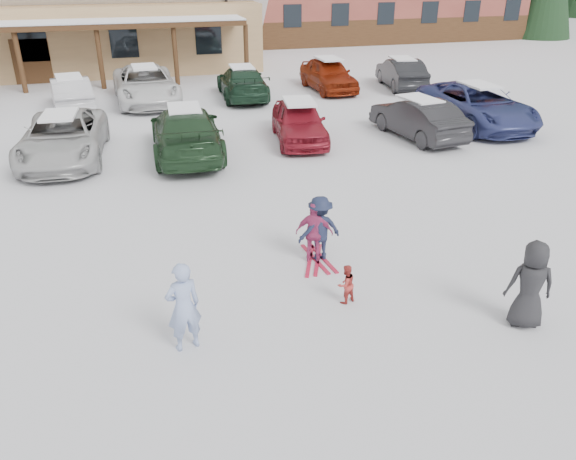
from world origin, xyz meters
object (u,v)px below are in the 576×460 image
object	(u,v)px
bystander_dark	(530,285)
parked_car_5	(418,118)
adult_skier	(183,307)
parked_car_9	(71,94)
parked_car_4	(299,121)
parked_car_10	(146,85)
parked_car_11	(242,83)
toddler_red	(346,284)
child_magenta	(314,233)
child_navy	(320,229)
parked_car_2	(63,137)
parked_car_6	(477,105)
parked_car_12	(328,75)
parked_car_13	(401,73)
lamp_post	(226,7)
parked_car_3	(186,132)

from	to	relation	value
bystander_dark	parked_car_5	size ratio (longest dim) A/B	0.38
adult_skier	parked_car_5	bearing A→B (deg)	-147.71
bystander_dark	parked_car_9	distance (m)	20.32
parked_car_4	parked_car_10	xyz separation A→B (m)	(-4.84, 7.42, 0.08)
parked_car_4	parked_car_5	size ratio (longest dim) A/B	0.98
parked_car_4	parked_car_11	distance (m)	7.13
toddler_red	child_magenta	world-z (taller)	child_magenta
child_navy	parked_car_5	bearing A→B (deg)	-135.28
parked_car_4	parked_car_10	bearing A→B (deg)	131.36
adult_skier	parked_car_4	world-z (taller)	adult_skier
parked_car_2	parked_car_4	bearing A→B (deg)	2.88
child_navy	parked_car_10	size ratio (longest dim) A/B	0.26
bystander_dark	adult_skier	bearing A→B (deg)	11.77
toddler_red	parked_car_9	xyz separation A→B (m)	(-5.83, 16.91, 0.31)
adult_skier	parked_car_9	size ratio (longest dim) A/B	0.37
parked_car_5	parked_car_10	distance (m)	12.15
parked_car_9	parked_car_4	bearing A→B (deg)	130.88
parked_car_2	parked_car_6	bearing A→B (deg)	3.69
toddler_red	parked_car_12	world-z (taller)	parked_car_12
toddler_red	parked_car_12	size ratio (longest dim) A/B	0.17
child_magenta	parked_car_13	bearing A→B (deg)	-99.18
parked_car_13	adult_skier	bearing A→B (deg)	64.17
child_magenta	bystander_dark	xyz separation A→B (m)	(2.85, -3.18, 0.14)
parked_car_2	parked_car_9	bearing A→B (deg)	94.89
adult_skier	parked_car_11	size ratio (longest dim) A/B	0.33
lamp_post	adult_skier	world-z (taller)	lamp_post
child_magenta	parked_car_11	xyz separation A→B (m)	(1.61, 15.53, 0.04)
child_navy	parked_car_10	xyz separation A→B (m)	(-2.80, 15.79, 0.06)
parked_car_5	parked_car_10	size ratio (longest dim) A/B	0.75
bystander_dark	parked_car_11	bearing A→B (deg)	-65.25
parked_car_3	adult_skier	bearing A→B (deg)	85.85
child_navy	parked_car_9	xyz separation A→B (m)	(-5.89, 15.19, -0.02)
child_navy	parked_car_2	world-z (taller)	parked_car_2
adult_skier	parked_car_13	bearing A→B (deg)	-139.61
parked_car_3	parked_car_6	size ratio (longest dim) A/B	0.95
adult_skier	parked_car_6	world-z (taller)	adult_skier
lamp_post	parked_car_3	xyz separation A→B (m)	(-4.17, -15.53, -2.55)
toddler_red	parked_car_10	world-z (taller)	parked_car_10
parked_car_10	parked_car_4	bearing A→B (deg)	-59.63
parked_car_11	parked_car_13	distance (m)	7.98
parked_car_10	parked_car_5	bearing A→B (deg)	-44.71
lamp_post	parked_car_12	bearing A→B (deg)	-64.42
toddler_red	parked_car_13	xyz separation A→B (m)	(9.51, 17.32, 0.32)
parked_car_10	parked_car_13	size ratio (longest dim) A/B	1.31
parked_car_10	parked_car_12	xyz separation A→B (m)	(8.60, 0.23, -0.03)
parked_car_11	adult_skier	bearing A→B (deg)	78.76
adult_skier	parked_car_9	bearing A→B (deg)	-95.46
bystander_dark	parked_car_13	xyz separation A→B (m)	(6.74, 18.83, -0.10)
parked_car_10	parked_car_3	bearing A→B (deg)	-86.37
bystander_dark	parked_car_4	size ratio (longest dim) A/B	0.39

